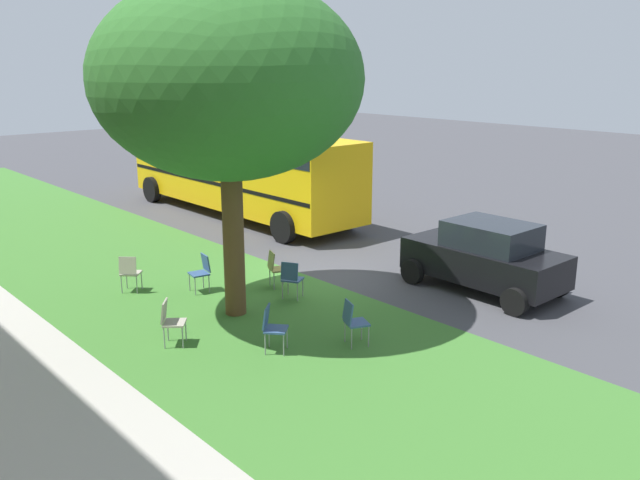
{
  "coord_description": "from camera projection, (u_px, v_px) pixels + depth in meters",
  "views": [
    {
      "loc": [
        -11.6,
        10.5,
        5.17
      ],
      "look_at": [
        -0.98,
        1.02,
        1.35
      ],
      "focal_mm": 37.27,
      "sensor_mm": 36.0,
      "label": 1
    }
  ],
  "objects": [
    {
      "name": "grass_verge",
      "position": [
        215.0,
        308.0,
        14.39
      ],
      "size": [
        48.0,
        6.0,
        0.01
      ],
      "primitive_type": "cube",
      "color": "#3D752D",
      "rests_on": "ground"
    },
    {
      "name": "street_tree",
      "position": [
        228.0,
        80.0,
        12.88
      ],
      "size": [
        5.33,
        5.33,
        6.82
      ],
      "color": "brown",
      "rests_on": "ground"
    },
    {
      "name": "chair_1",
      "position": [
        272.0,
        325.0,
        12.13
      ],
      "size": [
        0.59,
        0.59,
        0.88
      ],
      "color": "#335184",
      "rests_on": "ground"
    },
    {
      "name": "school_bus",
      "position": [
        239.0,
        164.0,
        22.87
      ],
      "size": [
        10.4,
        2.8,
        2.88
      ],
      "color": "yellow",
      "rests_on": "ground"
    },
    {
      "name": "chair_6",
      "position": [
        202.0,
        270.0,
        15.35
      ],
      "size": [
        0.48,
        0.49,
        0.88
      ],
      "color": "#335184",
      "rests_on": "ground"
    },
    {
      "name": "sidewalk_strip",
      "position": [
        1.0,
        369.0,
        11.56
      ],
      "size": [
        48.0,
        2.8,
        0.01
      ],
      "primitive_type": "cube",
      "color": "#ADA89E",
      "rests_on": "ground"
    },
    {
      "name": "parked_car",
      "position": [
        486.0,
        256.0,
        15.32
      ],
      "size": [
        3.7,
        1.92,
        1.65
      ],
      "color": "black",
      "rests_on": "ground"
    },
    {
      "name": "chair_3",
      "position": [
        170.0,
        319.0,
        12.41
      ],
      "size": [
        0.59,
        0.59,
        0.88
      ],
      "color": "#ADA393",
      "rests_on": "ground"
    },
    {
      "name": "ground",
      "position": [
        324.0,
        278.0,
        16.45
      ],
      "size": [
        80.0,
        80.0,
        0.0
      ],
      "primitive_type": "plane",
      "color": "#424247"
    },
    {
      "name": "chair_5",
      "position": [
        276.0,
        266.0,
        15.62
      ],
      "size": [
        0.54,
        0.54,
        0.88
      ],
      "color": "olive",
      "rests_on": "ground"
    },
    {
      "name": "chair_2",
      "position": [
        353.0,
        319.0,
        12.4
      ],
      "size": [
        0.55,
        0.55,
        0.88
      ],
      "color": "#335184",
      "rests_on": "ground"
    },
    {
      "name": "chair_0",
      "position": [
        291.0,
        277.0,
        14.85
      ],
      "size": [
        0.56,
        0.57,
        0.88
      ],
      "color": "#335184",
      "rests_on": "ground"
    },
    {
      "name": "chair_4",
      "position": [
        130.0,
        271.0,
        15.28
      ],
      "size": [
        0.59,
        0.59,
        0.88
      ],
      "color": "#ADA393",
      "rests_on": "ground"
    }
  ]
}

